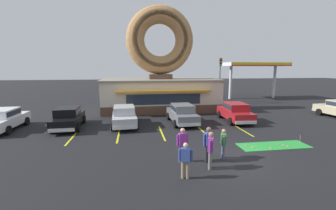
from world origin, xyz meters
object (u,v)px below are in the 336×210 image
(car_red, at_px, (235,111))
(traffic_light_pole, at_px, (220,74))
(car_white, at_px, (4,119))
(golf_ball, at_px, (256,146))
(pedestrian_leather_jacket_man, at_px, (223,143))
(trash_bin, at_px, (229,108))
(car_silver, at_px, (124,115))
(pedestrian_beanie_man, at_px, (210,148))
(car_black, at_px, (68,117))
(car_grey, at_px, (182,113))
(pedestrian_blue_sweater_man, at_px, (208,143))
(pedestrian_hooded_kid, at_px, (183,143))
(putting_flag_pin, at_px, (301,137))
(pedestrian_clipboard_woman, at_px, (185,159))

(car_red, distance_m, traffic_light_pole, 10.14)
(car_white, bearing_deg, golf_ball, -19.95)
(golf_ball, xyz_separation_m, car_white, (-16.53, 6.00, 0.82))
(car_red, distance_m, pedestrian_leather_jacket_man, 8.59)
(trash_bin, bearing_deg, car_silver, -159.50)
(car_red, bearing_deg, pedestrian_beanie_man, -121.24)
(car_red, bearing_deg, car_white, -179.63)
(car_black, height_order, car_grey, same)
(car_silver, distance_m, traffic_light_pole, 15.33)
(pedestrian_leather_jacket_man, bearing_deg, car_grey, 93.77)
(pedestrian_beanie_man, bearing_deg, car_red, 58.76)
(pedestrian_leather_jacket_man, distance_m, trash_bin, 12.49)
(pedestrian_blue_sweater_man, distance_m, pedestrian_leather_jacket_man, 0.93)
(pedestrian_hooded_kid, bearing_deg, car_red, 50.47)
(putting_flag_pin, bearing_deg, car_red, 103.21)
(pedestrian_hooded_kid, relative_size, pedestrian_leather_jacket_man, 1.10)
(golf_ball, bearing_deg, pedestrian_leather_jacket_man, -151.88)
(golf_ball, height_order, pedestrian_leather_jacket_man, pedestrian_leather_jacket_man)
(car_grey, xyz_separation_m, pedestrian_leather_jacket_man, (0.50, -7.52, -0.02))
(pedestrian_leather_jacket_man, bearing_deg, pedestrian_blue_sweater_man, -162.88)
(car_white, distance_m, pedestrian_clipboard_woman, 14.72)
(golf_ball, relative_size, car_red, 0.01)
(car_black, distance_m, pedestrian_blue_sweater_man, 11.45)
(pedestrian_clipboard_woman, bearing_deg, car_grey, 78.66)
(putting_flag_pin, bearing_deg, car_black, 158.45)
(car_white, xyz_separation_m, car_red, (18.04, 0.12, 0.00))
(golf_ball, bearing_deg, putting_flag_pin, 1.23)
(putting_flag_pin, bearing_deg, pedestrian_beanie_man, -159.44)
(golf_ball, xyz_separation_m, trash_bin, (2.64, 9.90, 0.45))
(car_grey, distance_m, trash_bin, 6.92)
(car_silver, relative_size, car_grey, 1.01)
(pedestrian_leather_jacket_man, bearing_deg, car_white, 151.93)
(traffic_light_pole, bearing_deg, pedestrian_beanie_man, -112.41)
(pedestrian_beanie_man, bearing_deg, car_white, 146.85)
(putting_flag_pin, bearing_deg, car_white, 163.04)
(pedestrian_blue_sweater_man, relative_size, trash_bin, 1.81)
(car_black, height_order, pedestrian_beanie_man, pedestrian_beanie_man)
(putting_flag_pin, height_order, pedestrian_beanie_man, pedestrian_beanie_man)
(car_grey, bearing_deg, pedestrian_hooded_kid, -102.04)
(car_red, height_order, pedestrian_leather_jacket_man, car_red)
(pedestrian_clipboard_woman, relative_size, traffic_light_pole, 0.27)
(traffic_light_pole, bearing_deg, pedestrian_hooded_kid, -116.52)
(car_silver, xyz_separation_m, traffic_light_pole, (11.61, 9.61, 2.84))
(golf_ball, xyz_separation_m, car_red, (1.51, 6.11, 0.82))
(car_grey, bearing_deg, car_silver, -178.47)
(car_red, relative_size, trash_bin, 4.75)
(pedestrian_blue_sweater_man, bearing_deg, car_black, 138.06)
(putting_flag_pin, distance_m, pedestrian_blue_sweater_man, 6.70)
(pedestrian_clipboard_woman, relative_size, trash_bin, 1.59)
(car_white, bearing_deg, trash_bin, 11.51)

